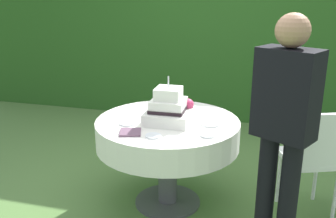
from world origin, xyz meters
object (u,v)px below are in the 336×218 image
at_px(serving_plate_left, 208,135).
at_px(garden_chair, 315,154).
at_px(serving_plate_right, 128,123).
at_px(napkin_stack, 130,132).
at_px(standing_person, 283,125).
at_px(cake_table, 168,135).
at_px(serving_plate_near, 210,124).
at_px(wedding_cake, 169,109).
at_px(serving_plate_far, 153,136).

xyz_separation_m(serving_plate_left, garden_chair, (0.77, 0.34, -0.20)).
distance_m(serving_plate_right, napkin_stack, 0.19).
distance_m(garden_chair, standing_person, 0.71).
relative_size(cake_table, standing_person, 0.71).
distance_m(serving_plate_near, napkin_stack, 0.62).
height_order(serving_plate_right, napkin_stack, napkin_stack).
height_order(wedding_cake, napkin_stack, wedding_cake).
relative_size(serving_plate_far, serving_plate_left, 1.08).
distance_m(serving_plate_near, serving_plate_left, 0.24).
relative_size(serving_plate_left, napkin_stack, 0.70).
relative_size(cake_table, garden_chair, 1.28).
xyz_separation_m(serving_plate_left, serving_plate_right, (-0.63, 0.08, 0.00)).
height_order(wedding_cake, garden_chair, wedding_cake).
distance_m(wedding_cake, standing_person, 0.93).
height_order(serving_plate_near, garden_chair, garden_chair).
relative_size(serving_plate_left, serving_plate_right, 0.83).
distance_m(serving_plate_near, standing_person, 0.69).
distance_m(serving_plate_near, serving_plate_far, 0.49).
bearing_deg(garden_chair, serving_plate_far, -158.18).
relative_size(serving_plate_near, garden_chair, 0.17).
xyz_separation_m(napkin_stack, standing_person, (1.04, -0.09, 0.19)).
relative_size(serving_plate_far, garden_chair, 0.13).
bearing_deg(serving_plate_near, wedding_cake, -175.82).
distance_m(serving_plate_left, serving_plate_right, 0.64).
height_order(cake_table, garden_chair, garden_chair).
bearing_deg(napkin_stack, serving_plate_near, 32.09).
relative_size(napkin_stack, standing_person, 0.09).
bearing_deg(cake_table, serving_plate_left, -34.83).
xyz_separation_m(serving_plate_far, serving_plate_left, (0.37, 0.11, 0.00)).
bearing_deg(standing_person, napkin_stack, 174.86).
xyz_separation_m(wedding_cake, napkin_stack, (-0.21, -0.31, -0.10)).
relative_size(wedding_cake, serving_plate_right, 2.90).
relative_size(cake_table, napkin_stack, 7.57).
relative_size(wedding_cake, serving_plate_near, 2.46).
bearing_deg(serving_plate_near, serving_plate_far, -134.66).
bearing_deg(cake_table, serving_plate_near, -1.78).
distance_m(wedding_cake, serving_plate_near, 0.33).
bearing_deg(serving_plate_right, cake_table, 31.75).
height_order(wedding_cake, serving_plate_right, wedding_cake).
bearing_deg(serving_plate_left, napkin_stack, -170.70).
height_order(serving_plate_near, serving_plate_right, same).
bearing_deg(wedding_cake, cake_table, 122.78).
relative_size(serving_plate_right, napkin_stack, 0.84).
height_order(serving_plate_left, standing_person, standing_person).
xyz_separation_m(cake_table, serving_plate_left, (0.36, -0.25, 0.13)).
xyz_separation_m(serving_plate_far, serving_plate_right, (-0.27, 0.19, 0.00)).
xyz_separation_m(serving_plate_near, serving_plate_left, (0.02, -0.24, 0.00)).
bearing_deg(cake_table, serving_plate_right, -148.25).
bearing_deg(serving_plate_right, standing_person, -13.28).
bearing_deg(cake_table, napkin_stack, -118.52).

